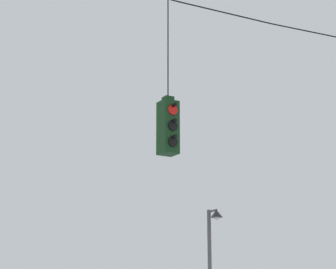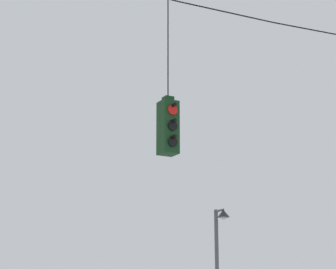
# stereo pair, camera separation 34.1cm
# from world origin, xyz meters

# --- Properties ---
(traffic_light_near_left_pole) EXTENTS (0.34, 0.58, 3.30)m
(traffic_light_near_left_pole) POSITION_xyz_m (0.98, 0.19, 4.88)
(traffic_light_near_left_pole) COLOR #143819
(street_lamp) EXTENTS (0.38, 0.67, 4.37)m
(street_lamp) POSITION_xyz_m (6.03, 6.14, 2.96)
(street_lamp) COLOR #515156
(street_lamp) RESTS_ON ground_plane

